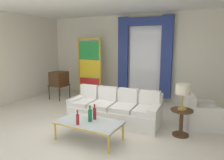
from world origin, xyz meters
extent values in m
plane|color=silver|center=(0.00, 0.00, 0.00)|extent=(16.00, 16.00, 0.00)
cube|color=silver|center=(0.00, 3.06, 1.50)|extent=(8.00, 0.12, 3.00)
cube|color=silver|center=(-3.66, 0.60, 1.50)|extent=(0.12, 7.00, 3.00)
cube|color=white|center=(0.00, 0.80, 3.02)|extent=(8.00, 7.60, 0.04)
cube|color=white|center=(0.28, 2.98, 1.55)|extent=(1.10, 0.02, 2.50)
cylinder|color=gold|center=(0.28, 2.90, 2.86)|extent=(2.00, 0.04, 0.04)
cube|color=navy|center=(-0.49, 2.88, 1.55)|extent=(0.36, 0.12, 2.70)
cube|color=navy|center=(1.05, 2.88, 1.55)|extent=(0.36, 0.12, 2.70)
cube|color=navy|center=(0.28, 2.88, 2.72)|extent=(1.80, 0.10, 0.28)
cube|color=white|center=(0.26, 0.65, 0.19)|extent=(2.37, 1.04, 0.38)
cube|color=white|center=(0.24, 1.01, 0.39)|extent=(2.33, 0.34, 0.78)
cube|color=white|center=(1.33, 0.71, 0.28)|extent=(0.25, 0.87, 0.56)
cube|color=white|center=(-0.80, 0.58, 0.28)|extent=(0.25, 0.87, 0.56)
cube|color=white|center=(1.14, 0.65, 0.44)|extent=(0.58, 0.77, 0.12)
cube|color=white|center=(1.12, 0.97, 0.66)|extent=(0.52, 0.17, 0.40)
cube|color=white|center=(0.56, 0.61, 0.44)|extent=(0.58, 0.77, 0.12)
cube|color=white|center=(0.54, 0.93, 0.66)|extent=(0.52, 0.17, 0.40)
cube|color=white|center=(-0.02, 0.58, 0.44)|extent=(0.58, 0.77, 0.12)
cube|color=white|center=(-0.04, 0.90, 0.66)|extent=(0.52, 0.17, 0.40)
cube|color=white|center=(-0.60, 0.54, 0.44)|extent=(0.58, 0.77, 0.12)
cube|color=white|center=(-0.62, 0.86, 0.66)|extent=(0.52, 0.17, 0.40)
cube|color=silver|center=(0.26, -0.52, 0.40)|extent=(1.36, 0.71, 0.02)
cube|color=gold|center=(0.26, -0.18, 0.38)|extent=(1.36, 0.04, 0.03)
cube|color=gold|center=(0.26, -0.85, 0.38)|extent=(1.36, 0.04, 0.03)
cube|color=gold|center=(-0.40, -0.52, 0.38)|extent=(0.04, 0.71, 0.03)
cube|color=gold|center=(0.92, -0.52, 0.38)|extent=(0.04, 0.71, 0.03)
cylinder|color=gold|center=(-0.38, -0.20, 0.19)|extent=(0.04, 0.04, 0.38)
cylinder|color=gold|center=(0.90, -0.20, 0.19)|extent=(0.04, 0.04, 0.38)
cylinder|color=gold|center=(-0.38, -0.83, 0.19)|extent=(0.04, 0.04, 0.38)
cylinder|color=gold|center=(0.90, -0.83, 0.19)|extent=(0.04, 0.04, 0.38)
cylinder|color=maroon|center=(0.16, -0.76, 0.52)|extent=(0.07, 0.07, 0.21)
cylinder|color=maroon|center=(0.16, -0.76, 0.65)|extent=(0.03, 0.03, 0.06)
sphere|color=maroon|center=(0.16, -0.76, 0.70)|extent=(0.04, 0.04, 0.04)
cylinder|color=#196B3D|center=(0.29, -0.50, 0.54)|extent=(0.08, 0.08, 0.25)
cylinder|color=#196B3D|center=(0.29, -0.50, 0.69)|extent=(0.04, 0.04, 0.06)
sphere|color=#196B3D|center=(0.29, -0.50, 0.74)|extent=(0.05, 0.05, 0.05)
cylinder|color=maroon|center=(0.30, -0.35, 0.53)|extent=(0.07, 0.07, 0.24)
cylinder|color=maroon|center=(0.30, -0.35, 0.68)|extent=(0.03, 0.03, 0.06)
sphere|color=maroon|center=(0.30, -0.35, 0.73)|extent=(0.04, 0.04, 0.04)
cube|color=#472D19|center=(-2.53, 1.78, 0.50)|extent=(0.62, 0.54, 0.03)
cylinder|color=#472D19|center=(-2.78, 1.51, 0.25)|extent=(0.04, 0.04, 0.50)
cylinder|color=#472D19|center=(-2.76, 2.07, 0.25)|extent=(0.04, 0.04, 0.50)
cylinder|color=#472D19|center=(-2.30, 1.49, 0.25)|extent=(0.04, 0.04, 0.50)
cylinder|color=#472D19|center=(-2.28, 2.05, 0.25)|extent=(0.04, 0.04, 0.50)
cube|color=#472D19|center=(-2.53, 1.78, 0.76)|extent=(0.49, 0.57, 0.48)
cube|color=black|center=(-2.76, 1.78, 0.78)|extent=(0.02, 0.39, 0.30)
cylinder|color=gold|center=(-2.77, 1.71, 0.59)|extent=(0.01, 0.04, 0.04)
cylinder|color=gold|center=(-2.76, 1.86, 0.59)|extent=(0.01, 0.04, 0.04)
cylinder|color=silver|center=(-2.53, 1.78, 1.18)|extent=(0.01, 0.13, 0.34)
cylinder|color=silver|center=(-2.53, 1.78, 1.18)|extent=(0.01, 0.13, 0.34)
cube|color=white|center=(2.30, 1.38, 0.20)|extent=(1.01, 1.01, 0.40)
cube|color=white|center=(2.30, 1.38, 0.45)|extent=(0.87, 0.87, 0.10)
cube|color=white|center=(2.00, 1.28, 0.40)|extent=(0.44, 0.82, 0.80)
cube|color=white|center=(2.21, 1.68, 0.29)|extent=(0.76, 0.40, 0.58)
cube|color=white|center=(2.40, 1.07, 0.29)|extent=(0.76, 0.40, 0.58)
cube|color=gold|center=(-2.01, 2.31, 1.10)|extent=(0.05, 0.05, 2.20)
cube|color=gold|center=(-1.11, 2.31, 1.10)|extent=(0.05, 0.05, 2.20)
cube|color=gold|center=(-1.56, 2.31, 2.17)|extent=(0.90, 0.05, 0.06)
cube|color=gold|center=(-1.56, 2.31, 0.05)|extent=(0.90, 0.05, 0.10)
cube|color=red|center=(-1.56, 2.31, 0.43)|extent=(0.82, 0.02, 0.64)
cube|color=yellow|center=(-1.56, 2.31, 1.10)|extent=(0.82, 0.02, 0.64)
cube|color=#238E3D|center=(-1.56, 2.31, 1.77)|extent=(0.82, 0.02, 0.64)
cylinder|color=beige|center=(-1.10, 2.10, 0.03)|extent=(0.16, 0.16, 0.06)
ellipsoid|color=#1E36AA|center=(-1.10, 2.10, 0.14)|extent=(0.18, 0.32, 0.20)
sphere|color=#1E36AA|center=(-1.10, 2.24, 0.25)|extent=(0.09, 0.09, 0.09)
cone|color=gold|center=(-1.10, 2.30, 0.25)|extent=(0.02, 0.04, 0.02)
cone|color=#197141|center=(-1.10, 1.92, 0.24)|extent=(0.44, 0.40, 0.50)
cylinder|color=#472D19|center=(1.95, 0.60, 0.58)|extent=(0.48, 0.48, 0.03)
cylinder|color=#472D19|center=(1.95, 0.60, 0.29)|extent=(0.08, 0.08, 0.55)
cylinder|color=#472D19|center=(1.95, 0.60, 0.01)|extent=(0.36, 0.36, 0.03)
cylinder|color=#B29338|center=(1.95, 0.60, 0.61)|extent=(0.18, 0.18, 0.04)
cylinder|color=#B29338|center=(1.95, 0.60, 0.81)|extent=(0.03, 0.03, 0.36)
cylinder|color=beige|center=(1.95, 0.60, 1.05)|extent=(0.32, 0.32, 0.22)
camera|label=1|loc=(2.59, -4.00, 2.04)|focal=33.68mm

